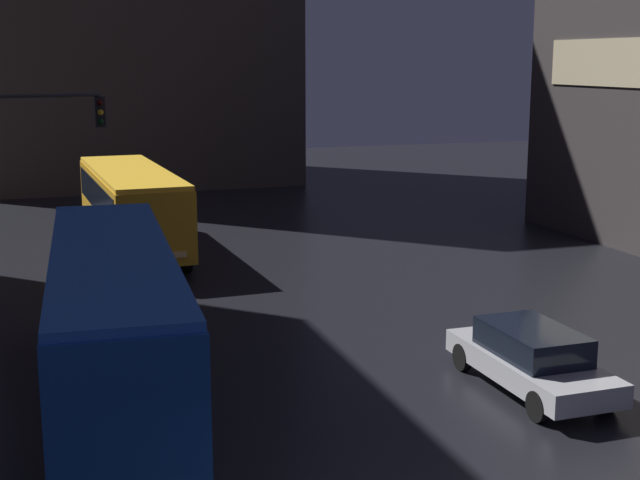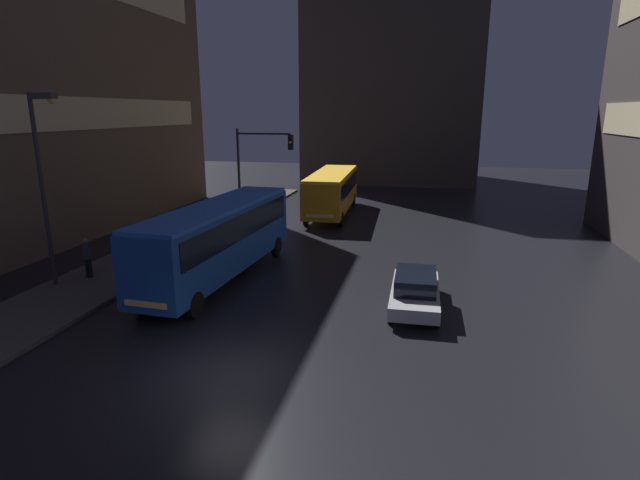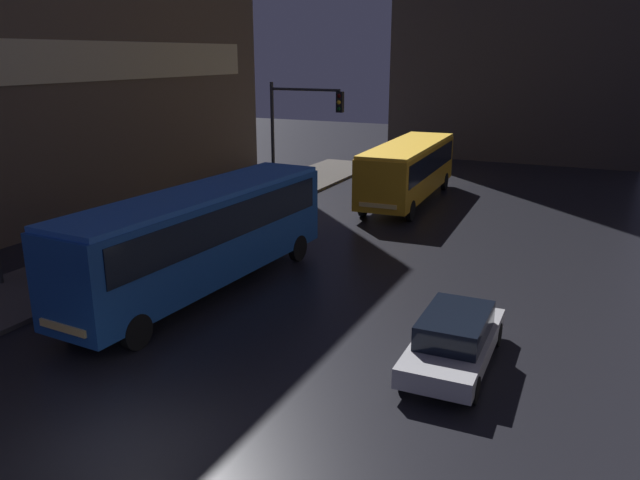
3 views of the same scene
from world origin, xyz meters
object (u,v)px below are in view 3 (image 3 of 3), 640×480
(bus_near, at_px, (202,230))
(car_taxi, at_px, (454,338))
(bus_far, at_px, (409,166))
(traffic_light_main, at_px, (296,128))
(pedestrian_near, at_px, (140,232))
(pedestrian_mid, at_px, (42,246))

(bus_near, xyz_separation_m, car_taxi, (8.77, -1.63, -1.39))
(bus_far, xyz_separation_m, traffic_light_main, (-3.66, -5.90, 2.42))
(pedestrian_near, height_order, traffic_light_main, traffic_light_main)
(bus_far, bearing_deg, bus_near, 79.78)
(bus_near, distance_m, car_taxi, 9.03)
(car_taxi, relative_size, pedestrian_near, 2.82)
(pedestrian_mid, bearing_deg, bus_near, 35.94)
(pedestrian_near, xyz_separation_m, pedestrian_mid, (-1.59, -3.18, 0.12))
(car_taxi, bearing_deg, bus_near, -11.23)
(traffic_light_main, bearing_deg, pedestrian_near, -108.53)
(car_taxi, xyz_separation_m, pedestrian_near, (-12.93, 3.35, 0.38))
(bus_far, xyz_separation_m, pedestrian_mid, (-7.92, -17.03, -0.70))
(bus_far, height_order, pedestrian_mid, bus_far)
(traffic_light_main, bearing_deg, pedestrian_mid, -110.93)
(pedestrian_near, distance_m, traffic_light_main, 8.99)
(car_taxi, height_order, pedestrian_near, pedestrian_near)
(pedestrian_mid, relative_size, traffic_light_main, 0.28)
(traffic_light_main, bearing_deg, bus_near, -81.19)
(bus_near, distance_m, traffic_light_main, 10.04)
(traffic_light_main, bearing_deg, bus_far, 58.19)
(bus_near, relative_size, bus_far, 1.08)
(bus_near, relative_size, pedestrian_mid, 6.34)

